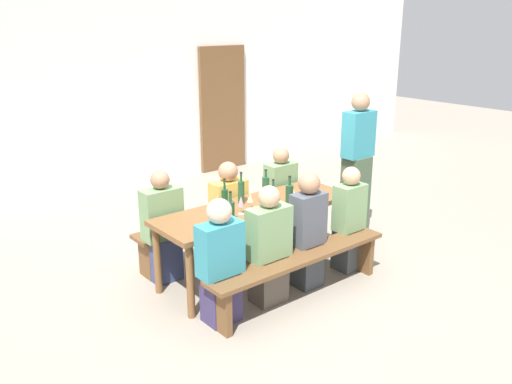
{
  "coord_description": "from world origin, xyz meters",
  "views": [
    {
      "loc": [
        -3.2,
        -3.94,
        2.56
      ],
      "look_at": [
        0.0,
        0.0,
        0.9
      ],
      "focal_mm": 37.83,
      "sensor_mm": 36.0,
      "label": 1
    }
  ],
  "objects_px": {
    "wooden_door": "(223,109)",
    "wine_glass_1": "(293,192)",
    "wine_bottle_0": "(225,200)",
    "seated_guest_near_3": "(349,221)",
    "seated_guest_near_1": "(269,249)",
    "wine_bottle_3": "(273,198)",
    "wine_glass_0": "(223,208)",
    "seated_guest_near_0": "(220,264)",
    "wine_bottle_4": "(241,192)",
    "wine_bottle_2": "(231,212)",
    "wine_glass_3": "(250,199)",
    "seated_guest_near_2": "(308,232)",
    "bench_near": "(300,264)",
    "standing_host": "(357,168)",
    "tasting_table": "(256,214)",
    "wine_bottle_5": "(266,186)",
    "wine_glass_4": "(241,202)",
    "wine_bottle_1": "(289,195)",
    "seated_guest_far_1": "(229,213)",
    "seated_guest_far_2": "(280,198)",
    "wine_glass_2": "(306,185)",
    "bench_far": "(219,224)",
    "seated_guest_far_0": "(163,229)"
  },
  "relations": [
    {
      "from": "wine_bottle_0",
      "to": "wine_glass_2",
      "type": "xyz_separation_m",
      "value": [
        0.95,
        -0.15,
        -0.01
      ]
    },
    {
      "from": "seated_guest_near_2",
      "to": "seated_guest_far_1",
      "type": "distance_m",
      "value": 1.03
    },
    {
      "from": "wine_bottle_2",
      "to": "wine_glass_3",
      "type": "height_order",
      "value": "wine_bottle_2"
    },
    {
      "from": "seated_guest_near_2",
      "to": "seated_guest_near_3",
      "type": "distance_m",
      "value": 0.59
    },
    {
      "from": "wine_bottle_2",
      "to": "wine_glass_3",
      "type": "bearing_deg",
      "value": 26.3
    },
    {
      "from": "wine_glass_1",
      "to": "seated_guest_far_0",
      "type": "distance_m",
      "value": 1.36
    },
    {
      "from": "wine_glass_0",
      "to": "seated_guest_far_0",
      "type": "relative_size",
      "value": 0.15
    },
    {
      "from": "wooden_door",
      "to": "wine_bottle_5",
      "type": "xyz_separation_m",
      "value": [
        -1.85,
        -3.35,
        -0.19
      ]
    },
    {
      "from": "seated_guest_far_2",
      "to": "wine_bottle_4",
      "type": "bearing_deg",
      "value": -67.98
    },
    {
      "from": "seated_guest_near_1",
      "to": "seated_guest_far_0",
      "type": "height_order",
      "value": "seated_guest_far_0"
    },
    {
      "from": "seated_guest_near_1",
      "to": "wine_bottle_3",
      "type": "bearing_deg",
      "value": -45.05
    },
    {
      "from": "wine_bottle_3",
      "to": "seated_guest_near_2",
      "type": "distance_m",
      "value": 0.47
    },
    {
      "from": "wine_glass_1",
      "to": "tasting_table",
      "type": "bearing_deg",
      "value": 161.96
    },
    {
      "from": "wine_bottle_5",
      "to": "tasting_table",
      "type": "bearing_deg",
      "value": -145.84
    },
    {
      "from": "seated_guest_far_1",
      "to": "seated_guest_far_2",
      "type": "relative_size",
      "value": 0.96
    },
    {
      "from": "bench_near",
      "to": "wine_bottle_0",
      "type": "relative_size",
      "value": 5.97
    },
    {
      "from": "seated_guest_near_3",
      "to": "wine_bottle_3",
      "type": "bearing_deg",
      "value": 65.92
    },
    {
      "from": "wine_glass_2",
      "to": "seated_guest_near_1",
      "type": "relative_size",
      "value": 0.15
    },
    {
      "from": "wine_bottle_4",
      "to": "wine_bottle_1",
      "type": "bearing_deg",
      "value": -48.7
    },
    {
      "from": "wine_bottle_0",
      "to": "seated_guest_near_3",
      "type": "height_order",
      "value": "seated_guest_near_3"
    },
    {
      "from": "wooden_door",
      "to": "wine_bottle_0",
      "type": "height_order",
      "value": "wooden_door"
    },
    {
      "from": "tasting_table",
      "to": "wine_bottle_1",
      "type": "xyz_separation_m",
      "value": [
        0.26,
        -0.2,
        0.2
      ]
    },
    {
      "from": "bench_far",
      "to": "seated_guest_near_0",
      "type": "distance_m",
      "value": 1.42
    },
    {
      "from": "wine_glass_2",
      "to": "wine_bottle_4",
      "type": "bearing_deg",
      "value": 159.87
    },
    {
      "from": "seated_guest_near_1",
      "to": "seated_guest_far_2",
      "type": "bearing_deg",
      "value": -45.71
    },
    {
      "from": "wooden_door",
      "to": "wine_bottle_4",
      "type": "height_order",
      "value": "wooden_door"
    },
    {
      "from": "wine_bottle_3",
      "to": "wine_glass_1",
      "type": "height_order",
      "value": "wine_bottle_3"
    },
    {
      "from": "wine_bottle_0",
      "to": "wine_bottle_3",
      "type": "bearing_deg",
      "value": -29.62
    },
    {
      "from": "wine_bottle_2",
      "to": "wine_bottle_5",
      "type": "distance_m",
      "value": 0.87
    },
    {
      "from": "wine_bottle_5",
      "to": "seated_guest_far_0",
      "type": "distance_m",
      "value": 1.17
    },
    {
      "from": "wooden_door",
      "to": "wine_glass_1",
      "type": "relative_size",
      "value": 14.53
    },
    {
      "from": "bench_near",
      "to": "standing_host",
      "type": "bearing_deg",
      "value": 24.6
    },
    {
      "from": "wine_bottle_0",
      "to": "wine_bottle_4",
      "type": "xyz_separation_m",
      "value": [
        0.28,
        0.1,
        0.0
      ]
    },
    {
      "from": "wine_bottle_2",
      "to": "wine_glass_3",
      "type": "relative_size",
      "value": 1.98
    },
    {
      "from": "wine_bottle_4",
      "to": "seated_guest_near_2",
      "type": "relative_size",
      "value": 0.28
    },
    {
      "from": "wine_glass_2",
      "to": "seated_guest_far_0",
      "type": "height_order",
      "value": "seated_guest_far_0"
    },
    {
      "from": "wine_glass_1",
      "to": "seated_guest_near_3",
      "type": "xyz_separation_m",
      "value": [
        0.44,
        -0.38,
        -0.31
      ]
    },
    {
      "from": "wine_glass_3",
      "to": "seated_guest_near_3",
      "type": "height_order",
      "value": "seated_guest_near_3"
    },
    {
      "from": "wine_glass_1",
      "to": "wine_glass_4",
      "type": "bearing_deg",
      "value": 176.14
    },
    {
      "from": "wine_bottle_0",
      "to": "wine_bottle_3",
      "type": "relative_size",
      "value": 1.1
    },
    {
      "from": "tasting_table",
      "to": "wine_bottle_5",
      "type": "height_order",
      "value": "wine_bottle_5"
    },
    {
      "from": "wine_glass_3",
      "to": "wine_glass_4",
      "type": "relative_size",
      "value": 0.88
    },
    {
      "from": "wooden_door",
      "to": "wine_bottle_1",
      "type": "relative_size",
      "value": 6.73
    },
    {
      "from": "seated_guest_near_2",
      "to": "wine_bottle_2",
      "type": "bearing_deg",
      "value": 68.07
    },
    {
      "from": "wine_bottle_5",
      "to": "seated_guest_near_3",
      "type": "relative_size",
      "value": 0.26
    },
    {
      "from": "seated_guest_near_2",
      "to": "bench_near",
      "type": "bearing_deg",
      "value": 122.27
    },
    {
      "from": "wine_glass_0",
      "to": "seated_guest_near_0",
      "type": "distance_m",
      "value": 0.61
    },
    {
      "from": "tasting_table",
      "to": "seated_guest_far_1",
      "type": "height_order",
      "value": "seated_guest_far_1"
    },
    {
      "from": "wooden_door",
      "to": "wine_bottle_5",
      "type": "height_order",
      "value": "wooden_door"
    },
    {
      "from": "wine_glass_4",
      "to": "bench_near",
      "type": "bearing_deg",
      "value": -66.1
    }
  ]
}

